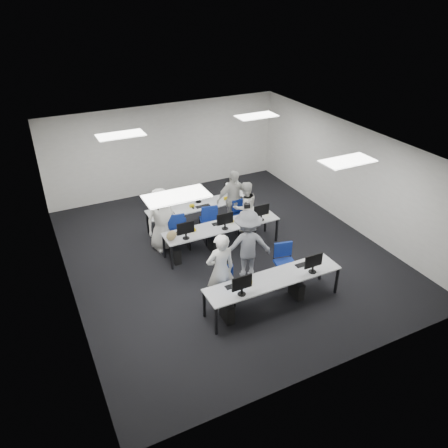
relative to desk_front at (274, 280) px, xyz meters
name	(u,v)px	position (x,y,z in m)	size (l,w,h in m)	color
room	(225,203)	(0.00, 2.40, 0.82)	(9.00, 9.02, 3.00)	black
ceiling_panels	(225,147)	(0.00, 2.40, 2.30)	(5.20, 4.60, 0.02)	white
desk_front	(274,280)	(0.00, 0.00, 0.00)	(3.20, 0.70, 0.73)	silver
desk_mid	(222,227)	(0.00, 2.60, 0.00)	(3.20, 0.70, 0.73)	silver
desk_back	(201,206)	(0.00, 4.00, 0.00)	(3.20, 0.70, 0.73)	silver
equipment_front	(266,294)	(-0.19, -0.02, -0.32)	(2.51, 0.41, 1.19)	#0C379F
equipment_mid	(216,240)	(-0.19, 2.58, -0.32)	(2.91, 0.41, 1.19)	white
equipment_back	(207,214)	(0.19, 4.02, -0.32)	(2.91, 0.41, 1.19)	white
chair_0	(225,291)	(-0.91, 0.58, -0.41)	(0.55, 0.57, 0.87)	navy
chair_1	(285,270)	(0.74, 0.64, -0.37)	(0.57, 0.60, 0.97)	navy
chair_2	(181,240)	(-0.97, 3.14, -0.42)	(0.45, 0.49, 0.82)	navy
chair_3	(212,231)	(-0.07, 3.12, -0.37)	(0.57, 0.60, 0.98)	navy
chair_4	(242,222)	(0.93, 3.19, -0.38)	(0.49, 0.53, 0.96)	navy
chair_5	(175,233)	(-1.01, 3.49, -0.37)	(0.53, 0.57, 0.97)	navy
chair_6	(208,225)	(-0.01, 3.51, -0.40)	(0.54, 0.57, 0.89)	navy
chair_7	(242,219)	(1.04, 3.40, -0.39)	(0.59, 0.62, 0.92)	navy
handbag	(171,235)	(-1.45, 2.52, 0.17)	(0.30, 0.19, 0.25)	olive
student_0	(220,270)	(-1.03, 0.56, 0.23)	(0.66, 0.43, 1.82)	white
student_1	(245,207)	(1.04, 3.22, 0.09)	(0.75, 0.58, 1.54)	white
student_2	(162,219)	(-1.41, 3.38, 0.20)	(0.86, 0.56, 1.77)	white
student_3	(233,200)	(0.82, 3.54, 0.22)	(1.05, 0.44, 1.80)	white
photographer	(247,245)	(0.00, 1.21, 0.22)	(1.17, 0.67, 1.81)	gray
dslr_camera	(247,206)	(0.06, 1.39, 1.19)	(0.14, 0.18, 0.10)	black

